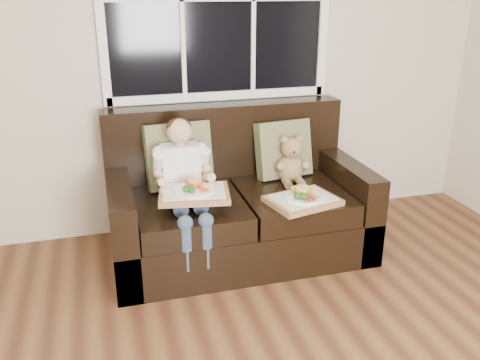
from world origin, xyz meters
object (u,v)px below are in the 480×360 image
object	(u,v)px
loveseat	(236,207)
teddy_bear	(291,163)
child	(184,175)
tray_left	(194,192)
tray_right	(303,199)

from	to	relation	value
loveseat	teddy_bear	xyz separation A→B (m)	(0.40, 0.03, 0.28)
child	teddy_bear	xyz separation A→B (m)	(0.78, 0.15, -0.04)
child	tray_left	distance (m)	0.19
loveseat	teddy_bear	bearing A→B (deg)	4.30
teddy_bear	tray_right	xyz separation A→B (m)	(-0.07, -0.39, -0.11)
child	tray_right	world-z (taller)	child
loveseat	child	world-z (taller)	child
teddy_bear	tray_right	bearing A→B (deg)	-92.50
tray_right	tray_left	bearing A→B (deg)	161.25
child	teddy_bear	size ratio (longest dim) A/B	2.32
tray_left	tray_right	size ratio (longest dim) A/B	0.97
loveseat	tray_right	size ratio (longest dim) A/B	3.53
child	teddy_bear	bearing A→B (deg)	10.63
tray_right	loveseat	bearing A→B (deg)	120.02
loveseat	teddy_bear	world-z (taller)	loveseat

